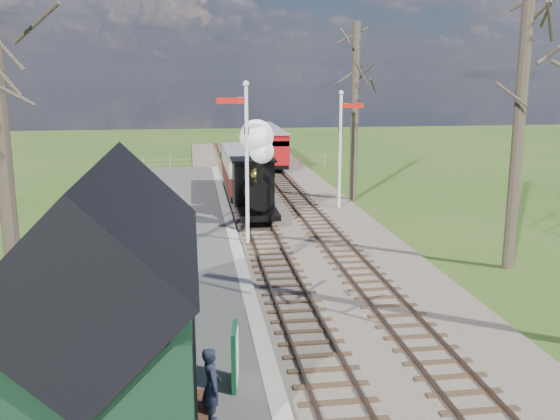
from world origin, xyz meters
The scene contains 18 objects.
distant_hills centered at (1.40, 64.38, -16.21)m, with size 114.40×48.00×22.02m.
ballast_bed centered at (1.30, 22.00, 0.05)m, with size 8.00×60.00×0.10m, color brown.
track_near centered at (0.00, 22.00, 0.10)m, with size 1.60×60.00×0.15m.
track_far centered at (2.60, 22.00, 0.10)m, with size 1.60×60.00×0.15m.
platform centered at (-3.50, 14.00, 0.10)m, with size 5.00×44.00×0.20m, color #474442.
coping_strip centered at (-1.20, 14.00, 0.10)m, with size 0.40×44.00×0.21m, color #B2AD9E.
station_shed centered at (-4.30, 4.00, 2.27)m, with size 3.25×6.30×4.78m.
semaphore_near centered at (-0.77, 16.00, 3.62)m, with size 1.22×0.24×6.22m.
semaphore_far centered at (4.37, 22.00, 3.35)m, with size 1.22×0.24×5.72m.
bare_trees centered at (1.33, 10.10, 5.21)m, with size 15.51×22.39×12.00m.
fence_line centered at (0.30, 36.00, 0.55)m, with size 12.60×0.08×1.00m.
locomotive centered at (-0.01, 19.63, 2.06)m, with size 1.79×4.17×4.47m.
coach centered at (0.00, 25.70, 1.51)m, with size 2.09×7.15×2.19m.
red_carriage_a centered at (2.60, 35.33, 1.50)m, with size 2.07×5.12×2.17m.
red_carriage_b centered at (2.60, 40.83, 1.50)m, with size 2.07×5.12×2.17m.
sign_board centered at (-1.97, 4.73, 0.83)m, with size 0.21×0.87×1.26m.
bench centered at (-2.82, 3.52, 0.57)m, with size 0.58×1.42×0.79m.
person centered at (-2.49, 3.37, 0.93)m, with size 0.53×0.35×1.46m, color #1B1F30.
Camera 1 is at (-2.72, -6.99, 6.41)m, focal length 40.00 mm.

